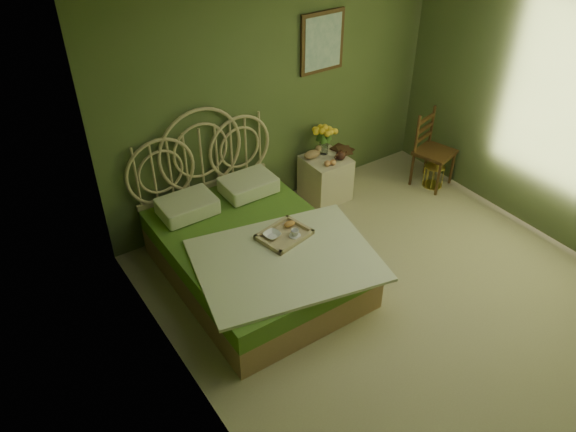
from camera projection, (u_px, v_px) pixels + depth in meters
floor at (412, 310)px, 5.13m from camera, size 4.50×4.50×0.00m
ceiling at (464, 23)px, 3.61m from camera, size 4.50×4.50×0.00m
wall_back at (277, 94)px, 5.89m from camera, size 4.00×0.00×4.00m
wall_left at (204, 290)px, 3.47m from camera, size 0.00×4.50×4.50m
wall_art at (322, 42)px, 5.86m from camera, size 0.54×0.04×0.64m
bed at (252, 250)px, 5.36m from camera, size 1.77×2.24×1.38m
nightstand at (325, 171)px, 6.46m from camera, size 0.47×0.48×0.95m
chair at (431, 144)px, 6.63m from camera, size 0.50×0.50×0.92m
birdcage at (434, 173)px, 6.75m from camera, size 0.24×0.24×0.36m
book_lower at (338, 152)px, 6.43m from camera, size 0.24×0.28×0.02m
book_upper at (338, 151)px, 6.42m from camera, size 0.23×0.26×0.02m
cereal_bowl at (272, 235)px, 5.14m from camera, size 0.18×0.18×0.04m
coffee_cup at (295, 233)px, 5.14m from camera, size 0.10×0.10×0.07m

